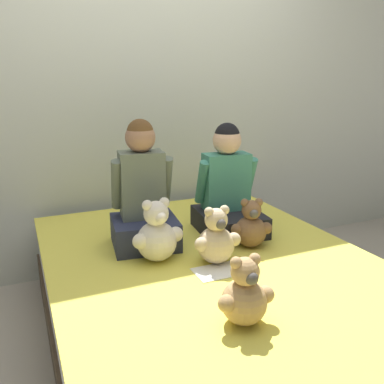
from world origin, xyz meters
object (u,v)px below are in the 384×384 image
(teddy_bear_between_children, at_px, (217,239))
(teddy_bear_held_by_right_child, at_px, (251,227))
(sign_card, at_px, (217,271))
(child_on_left, at_px, (143,197))
(teddy_bear_at_foot_of_bed, at_px, (245,295))
(child_on_right, at_px, (228,191))
(bed, at_px, (213,304))
(teddy_bear_held_by_left_child, at_px, (157,235))

(teddy_bear_between_children, bearing_deg, teddy_bear_held_by_right_child, 23.23)
(teddy_bear_between_children, relative_size, sign_card, 1.35)
(child_on_left, bearing_deg, teddy_bear_at_foot_of_bed, -75.28)
(child_on_left, bearing_deg, teddy_bear_held_by_right_child, -20.23)
(teddy_bear_at_foot_of_bed, bearing_deg, child_on_right, 65.67)
(teddy_bear_held_by_right_child, bearing_deg, bed, -148.11)
(child_on_left, height_order, teddy_bear_at_foot_of_bed, child_on_left)
(teddy_bear_held_by_right_child, height_order, sign_card, teddy_bear_held_by_right_child)
(bed, relative_size, teddy_bear_between_children, 7.22)
(teddy_bear_between_children, bearing_deg, child_on_left, 126.11)
(child_on_right, xyz_separation_m, teddy_bear_between_children, (-0.26, -0.37, -0.12))
(teddy_bear_between_children, distance_m, teddy_bear_at_foot_of_bed, 0.51)
(bed, height_order, sign_card, sign_card)
(teddy_bear_at_foot_of_bed, relative_size, sign_card, 1.27)
(teddy_bear_held_by_left_child, bearing_deg, child_on_right, 18.67)
(child_on_right, relative_size, teddy_bear_held_by_right_child, 2.36)
(teddy_bear_held_by_left_child, height_order, sign_card, teddy_bear_held_by_left_child)
(child_on_right, xyz_separation_m, sign_card, (-0.30, -0.46, -0.23))
(teddy_bear_at_foot_of_bed, bearing_deg, child_on_left, 97.67)
(child_on_left, distance_m, teddy_bear_at_foot_of_bed, 0.88)
(child_on_right, distance_m, teddy_bear_held_by_left_child, 0.57)
(bed, relative_size, child_on_left, 3.08)
(child_on_left, distance_m, child_on_right, 0.51)
(child_on_right, xyz_separation_m, teddy_bear_held_by_right_child, (-0.00, -0.27, -0.12))
(bed, distance_m, teddy_bear_held_by_right_child, 0.44)
(teddy_bear_held_by_right_child, bearing_deg, child_on_left, 168.29)
(bed, bearing_deg, teddy_bear_held_by_right_child, 16.01)
(bed, relative_size, child_on_right, 3.29)
(teddy_bear_held_by_left_child, height_order, teddy_bear_held_by_right_child, teddy_bear_held_by_left_child)
(child_on_left, distance_m, teddy_bear_between_children, 0.46)
(bed, relative_size, sign_card, 9.74)
(teddy_bear_between_children, bearing_deg, sign_card, -112.71)
(child_on_right, distance_m, teddy_bear_held_by_right_child, 0.30)
(bed, bearing_deg, teddy_bear_held_by_left_child, 156.03)
(teddy_bear_held_by_right_child, distance_m, sign_card, 0.37)
(child_on_right, bearing_deg, teddy_bear_between_children, -119.27)
(child_on_right, bearing_deg, sign_card, -117.31)
(teddy_bear_between_children, bearing_deg, teddy_bear_held_by_left_child, 152.91)
(bed, xyz_separation_m, teddy_bear_at_foot_of_bed, (-0.14, -0.52, 0.35))
(teddy_bear_held_by_right_child, relative_size, teddy_bear_at_foot_of_bed, 0.99)
(teddy_bear_held_by_left_child, bearing_deg, teddy_bear_at_foot_of_bed, -85.48)
(teddy_bear_held_by_left_child, relative_size, teddy_bear_held_by_right_child, 1.18)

